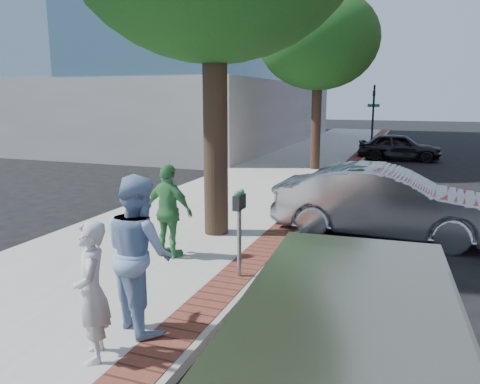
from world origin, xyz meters
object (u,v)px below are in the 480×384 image
at_px(parking_meter, 239,215).
at_px(person_green, 169,211).
at_px(person_gray, 92,292).
at_px(sedan_silver, 385,202).
at_px(bg_car, 399,147).
at_px(person_officer, 139,252).
at_px(van, 345,384).

relative_size(parking_meter, person_green, 0.85).
height_order(parking_meter, person_gray, person_gray).
relative_size(sedan_silver, bg_car, 1.22).
bearing_deg(sedan_silver, parking_meter, 153.22).
xyz_separation_m(parking_meter, person_officer, (-0.58, -2.04, -0.05)).
bearing_deg(person_gray, person_green, 160.63).
height_order(bg_car, van, van).
bearing_deg(parking_meter, person_gray, -103.01).
bearing_deg(parking_meter, person_green, 162.79).
xyz_separation_m(person_gray, van, (2.88, -0.65, -0.06)).
bearing_deg(bg_car, parking_meter, 172.33).
bearing_deg(person_gray, sedan_silver, 123.34).
distance_m(parking_meter, person_green, 1.65).
xyz_separation_m(person_officer, person_green, (-0.98, 2.53, -0.13)).
xyz_separation_m(person_gray, bg_car, (2.53, 20.46, -0.28)).
distance_m(parking_meter, person_officer, 2.13).
bearing_deg(person_officer, parking_meter, -73.57).
xyz_separation_m(person_officer, van, (2.80, -1.50, -0.26)).
xyz_separation_m(parking_meter, sedan_silver, (2.06, 3.72, -0.41)).
relative_size(sedan_silver, van, 1.07).
bearing_deg(van, parking_meter, 118.45).
bearing_deg(person_green, van, 143.61).
bearing_deg(parking_meter, person_officer, -105.98).
distance_m(person_officer, bg_car, 19.76).
xyz_separation_m(parking_meter, person_green, (-1.56, 0.48, -0.18)).
relative_size(person_green, bg_car, 0.44).
relative_size(parking_meter, sedan_silver, 0.31).
bearing_deg(bg_car, person_green, 167.04).
bearing_deg(van, person_green, 129.62).
distance_m(person_green, bg_car, 17.42).
xyz_separation_m(parking_meter, person_gray, (-0.67, -2.89, -0.25)).
bearing_deg(person_officer, van, -175.74).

